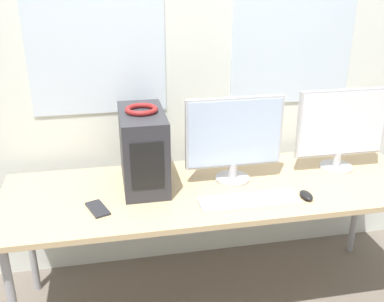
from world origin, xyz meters
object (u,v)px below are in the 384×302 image
(monitor_main, at_px, (234,137))
(monitor_right_near, at_px, (341,127))
(mouse, at_px, (306,195))
(headphones, at_px, (141,109))
(cell_phone, at_px, (98,209))
(pc_tower, at_px, (143,149))
(keyboard, at_px, (249,201))

(monitor_main, relative_size, monitor_right_near, 1.00)
(monitor_right_near, bearing_deg, mouse, -137.01)
(headphones, height_order, mouse, headphones)
(cell_phone, bearing_deg, monitor_right_near, -11.16)
(monitor_main, bearing_deg, mouse, -40.73)
(pc_tower, distance_m, monitor_right_near, 1.07)
(keyboard, bearing_deg, cell_phone, 173.86)
(monitor_right_near, height_order, keyboard, monitor_right_near)
(mouse, height_order, cell_phone, mouse)
(monitor_main, height_order, monitor_right_near, same)
(keyboard, distance_m, mouse, 0.29)
(monitor_main, xyz_separation_m, cell_phone, (-0.70, -0.18, -0.24))
(cell_phone, bearing_deg, monitor_main, -5.92)
(mouse, bearing_deg, headphones, 157.85)
(keyboard, bearing_deg, headphones, 146.92)
(monitor_main, xyz_separation_m, keyboard, (0.01, -0.25, -0.23))
(monitor_right_near, bearing_deg, cell_phone, -170.96)
(mouse, bearing_deg, keyboard, 179.46)
(monitor_right_near, distance_m, keyboard, 0.70)
(cell_phone, bearing_deg, mouse, -24.73)
(monitor_right_near, xyz_separation_m, keyboard, (-0.60, -0.28, -0.23))
(keyboard, height_order, mouse, mouse)
(keyboard, bearing_deg, monitor_main, 92.43)
(mouse, bearing_deg, monitor_main, 139.27)
(cell_phone, bearing_deg, pc_tower, 23.22)
(monitor_right_near, xyz_separation_m, mouse, (-0.31, -0.29, -0.23))
(monitor_main, height_order, mouse, monitor_main)
(headphones, distance_m, monitor_right_near, 1.08)
(monitor_main, distance_m, keyboard, 0.34)
(pc_tower, height_order, monitor_main, monitor_main)
(keyboard, bearing_deg, pc_tower, 147.00)
(headphones, bearing_deg, monitor_right_near, -1.15)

